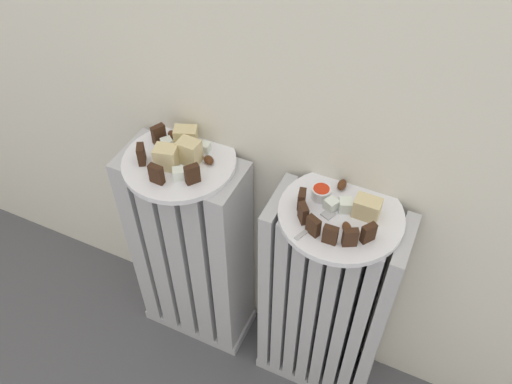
% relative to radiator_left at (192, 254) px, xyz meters
% --- Properties ---
extents(radiator_left, '(0.28, 0.14, 0.59)m').
position_rel_radiator_left_xyz_m(radiator_left, '(0.00, 0.00, 0.00)').
color(radiator_left, '#B2B2B7').
rests_on(radiator_left, ground_plane).
extents(radiator_right, '(0.28, 0.14, 0.59)m').
position_rel_radiator_left_xyz_m(radiator_right, '(0.34, -0.00, -0.00)').
color(radiator_right, '#B2B2B7').
rests_on(radiator_right, ground_plane).
extents(plate_left, '(0.23, 0.23, 0.01)m').
position_rel_radiator_left_xyz_m(plate_left, '(-0.00, 0.00, 0.30)').
color(plate_left, white).
rests_on(plate_left, radiator_left).
extents(plate_right, '(0.23, 0.23, 0.01)m').
position_rel_radiator_left_xyz_m(plate_right, '(0.34, 0.00, 0.30)').
color(plate_right, white).
rests_on(plate_right, radiator_right).
extents(dark_cake_slice_left_0, '(0.02, 0.03, 0.04)m').
position_rel_radiator_left_xyz_m(dark_cake_slice_left_0, '(-0.06, 0.03, 0.33)').
color(dark_cake_slice_left_0, '#382114').
rests_on(dark_cake_slice_left_0, plate_left).
extents(dark_cake_slice_left_1, '(0.03, 0.03, 0.04)m').
position_rel_radiator_left_xyz_m(dark_cake_slice_left_1, '(-0.06, -0.04, 0.33)').
color(dark_cake_slice_left_1, '#382114').
rests_on(dark_cake_slice_left_1, plate_left).
extents(dark_cake_slice_left_2, '(0.03, 0.02, 0.04)m').
position_rel_radiator_left_xyz_m(dark_cake_slice_left_2, '(-0.00, -0.07, 0.33)').
color(dark_cake_slice_left_2, '#382114').
rests_on(dark_cake_slice_left_2, plate_left).
extents(dark_cake_slice_left_3, '(0.03, 0.03, 0.04)m').
position_rel_radiator_left_xyz_m(dark_cake_slice_left_3, '(0.06, -0.04, 0.33)').
color(dark_cake_slice_left_3, '#382114').
rests_on(dark_cake_slice_left_3, plate_left).
extents(marble_cake_slice_left_0, '(0.04, 0.04, 0.05)m').
position_rel_radiator_left_xyz_m(marble_cake_slice_left_0, '(0.02, 0.01, 0.34)').
color(marble_cake_slice_left_0, beige).
rests_on(marble_cake_slice_left_0, plate_left).
extents(marble_cake_slice_left_1, '(0.06, 0.05, 0.04)m').
position_rel_radiator_left_xyz_m(marble_cake_slice_left_1, '(-0.01, 0.05, 0.33)').
color(marble_cake_slice_left_1, beige).
rests_on(marble_cake_slice_left_1, plate_left).
extents(marble_cake_slice_left_2, '(0.05, 0.05, 0.05)m').
position_rel_radiator_left_xyz_m(marble_cake_slice_left_2, '(-0.01, -0.03, 0.33)').
color(marble_cake_slice_left_2, beige).
rests_on(marble_cake_slice_left_2, plate_left).
extents(turkish_delight_left_0, '(0.02, 0.02, 0.02)m').
position_rel_radiator_left_xyz_m(turkish_delight_left_0, '(0.04, 0.05, 0.32)').
color(turkish_delight_left_0, white).
rests_on(turkish_delight_left_0, plate_left).
extents(turkish_delight_left_1, '(0.03, 0.03, 0.02)m').
position_rel_radiator_left_xyz_m(turkish_delight_left_1, '(-0.04, 0.02, 0.32)').
color(turkish_delight_left_1, white).
rests_on(turkish_delight_left_1, plate_left).
extents(turkish_delight_left_2, '(0.02, 0.02, 0.02)m').
position_rel_radiator_left_xyz_m(turkish_delight_left_2, '(-0.01, 0.01, 0.32)').
color(turkish_delight_left_2, white).
rests_on(turkish_delight_left_2, plate_left).
extents(turkish_delight_left_3, '(0.03, 0.03, 0.02)m').
position_rel_radiator_left_xyz_m(turkish_delight_left_3, '(0.03, -0.05, 0.32)').
color(turkish_delight_left_3, white).
rests_on(turkish_delight_left_3, plate_left).
extents(medjool_date_left_0, '(0.03, 0.03, 0.01)m').
position_rel_radiator_left_xyz_m(medjool_date_left_0, '(0.06, 0.02, 0.32)').
color(medjool_date_left_0, '#4C2814').
rests_on(medjool_date_left_0, plate_left).
extents(medjool_date_left_2, '(0.03, 0.03, 0.02)m').
position_rel_radiator_left_xyz_m(medjool_date_left_2, '(-0.05, 0.05, 0.32)').
color(medjool_date_left_2, '#4C2814').
rests_on(medjool_date_left_2, plate_left).
extents(dark_cake_slice_right_0, '(0.02, 0.03, 0.04)m').
position_rel_radiator_left_xyz_m(dark_cake_slice_right_0, '(0.27, -0.02, 0.33)').
color(dark_cake_slice_right_0, '#382114').
rests_on(dark_cake_slice_right_0, plate_right).
extents(dark_cake_slice_right_1, '(0.03, 0.03, 0.04)m').
position_rel_radiator_left_xyz_m(dark_cake_slice_right_1, '(0.29, -0.05, 0.33)').
color(dark_cake_slice_right_1, '#382114').
rests_on(dark_cake_slice_right_1, plate_right).
extents(dark_cake_slice_right_2, '(0.03, 0.02, 0.04)m').
position_rel_radiator_left_xyz_m(dark_cake_slice_right_2, '(0.31, -0.07, 0.33)').
color(dark_cake_slice_right_2, '#382114').
rests_on(dark_cake_slice_right_2, plate_right).
extents(dark_cake_slice_right_3, '(0.03, 0.01, 0.04)m').
position_rel_radiator_left_xyz_m(dark_cake_slice_right_3, '(0.35, -0.07, 0.33)').
color(dark_cake_slice_right_3, '#382114').
rests_on(dark_cake_slice_right_3, plate_right).
extents(dark_cake_slice_right_4, '(0.03, 0.02, 0.04)m').
position_rel_radiator_left_xyz_m(dark_cake_slice_right_4, '(0.38, -0.07, 0.33)').
color(dark_cake_slice_right_4, '#382114').
rests_on(dark_cake_slice_right_4, plate_right).
extents(dark_cake_slice_right_5, '(0.03, 0.03, 0.04)m').
position_rel_radiator_left_xyz_m(dark_cake_slice_right_5, '(0.40, -0.04, 0.33)').
color(dark_cake_slice_right_5, '#382114').
rests_on(dark_cake_slice_right_5, plate_right).
extents(marble_cake_slice_right_0, '(0.05, 0.03, 0.04)m').
position_rel_radiator_left_xyz_m(marble_cake_slice_right_0, '(0.38, 0.01, 0.33)').
color(marble_cake_slice_right_0, beige).
rests_on(marble_cake_slice_right_0, plate_right).
extents(turkish_delight_right_0, '(0.03, 0.03, 0.02)m').
position_rel_radiator_left_xyz_m(turkish_delight_right_0, '(0.32, 0.00, 0.32)').
color(turkish_delight_right_0, white).
rests_on(turkish_delight_right_0, plate_right).
extents(turkish_delight_right_1, '(0.03, 0.03, 0.02)m').
position_rel_radiator_left_xyz_m(turkish_delight_right_1, '(0.35, 0.01, 0.32)').
color(turkish_delight_right_1, white).
rests_on(turkish_delight_right_1, plate_right).
extents(medjool_date_right_0, '(0.02, 0.03, 0.02)m').
position_rel_radiator_left_xyz_m(medjool_date_right_0, '(0.32, 0.06, 0.32)').
color(medjool_date_right_0, '#4C2814').
rests_on(medjool_date_right_0, plate_right).
extents(medjool_date_right_1, '(0.03, 0.03, 0.01)m').
position_rel_radiator_left_xyz_m(medjool_date_right_1, '(0.36, -0.04, 0.32)').
color(medjool_date_right_1, '#4C2814').
rests_on(medjool_date_right_1, plate_right).
extents(jam_bowl_right, '(0.04, 0.04, 0.02)m').
position_rel_radiator_left_xyz_m(jam_bowl_right, '(0.29, 0.02, 0.32)').
color(jam_bowl_right, white).
rests_on(jam_bowl_right, plate_right).
extents(fork, '(0.05, 0.10, 0.00)m').
position_rel_radiator_left_xyz_m(fork, '(0.31, -0.04, 0.31)').
color(fork, '#B7B7BC').
rests_on(fork, plate_right).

